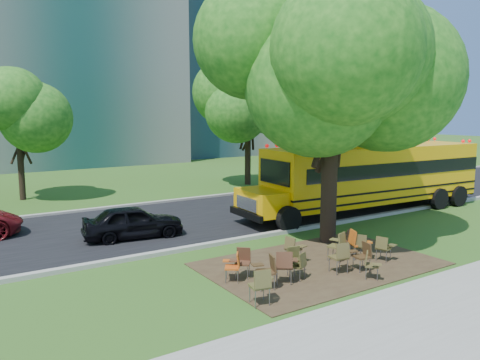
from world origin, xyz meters
TOP-DOWN VIEW (x-y plane):
  - ground at (0.00, 0.00)m, footprint 160.00×160.00m
  - sidewalk at (0.00, -5.00)m, footprint 60.00×4.00m
  - dirt_patch at (1.00, -0.50)m, footprint 7.00×4.50m
  - asphalt_road at (0.00, 7.00)m, footprint 80.00×8.00m
  - kerb_near at (0.00, 3.00)m, footprint 80.00×0.25m
  - kerb_far at (0.00, 11.10)m, footprint 80.00×0.25m
  - building_right at (24.00, 38.00)m, footprint 30.00×16.00m
  - bg_tree_2 at (-5.00, 16.00)m, footprint 4.80×4.80m
  - bg_tree_3 at (8.00, 14.00)m, footprint 5.60×5.60m
  - bg_tree_4 at (16.00, 13.00)m, footprint 5.00×5.00m
  - main_tree at (2.90, 1.19)m, footprint 7.20×7.20m
  - school_bus at (8.36, 4.01)m, footprint 12.66×3.46m
  - chair_0 at (-2.29, -2.05)m, footprint 0.69×0.55m
  - chair_1 at (-0.96, -1.25)m, footprint 0.81×0.64m
  - chair_2 at (-0.42, -1.21)m, footprint 0.54×0.62m
  - chair_3 at (-0.39, -0.96)m, footprint 0.63×0.51m
  - chair_4 at (0.90, -1.46)m, footprint 0.67×0.55m
  - chair_5 at (1.27, -2.23)m, footprint 0.53×0.67m
  - chair_6 at (1.61, -1.63)m, footprint 0.51×0.64m
  - chair_7 at (2.80, -1.39)m, footprint 0.61×0.56m
  - chair_8 at (-2.01, -0.35)m, footprint 0.55×0.70m
  - chair_9 at (-1.63, -0.18)m, footprint 0.73×0.58m
  - chair_10 at (0.36, 0.02)m, footprint 0.58×0.57m
  - chair_11 at (1.65, -0.59)m, footprint 0.64×0.72m
  - chair_12 at (2.27, -0.78)m, footprint 0.60×0.77m
  - chair_13 at (2.65, 0.04)m, footprint 0.52×0.62m
  - chair_14 at (2.33, -0.91)m, footprint 0.72×0.58m
  - chair_15 at (-1.55, -1.26)m, footprint 0.57×0.73m
  - black_car at (-2.74, 5.45)m, footprint 3.77×1.92m

SIDE VIEW (x-z plane):
  - ground at x=0.00m, z-range 0.00..0.00m
  - dirt_patch at x=1.00m, z-range 0.00..0.03m
  - sidewalk at x=0.00m, z-range 0.00..0.04m
  - asphalt_road at x=0.00m, z-range 0.00..0.04m
  - kerb_near at x=0.00m, z-range 0.00..0.14m
  - kerb_far at x=0.00m, z-range 0.00..0.14m
  - chair_13 at x=2.65m, z-range 0.09..0.86m
  - chair_5 at x=1.27m, z-range 0.09..0.87m
  - chair_2 at x=-0.42m, z-range 0.09..0.89m
  - chair_7 at x=2.80m, z-range 0.10..0.91m
  - chair_8 at x=-2.01m, z-range 0.10..0.92m
  - chair_10 at x=0.36m, z-range 0.10..0.94m
  - chair_9 at x=-1.63m, z-range 0.10..0.95m
  - chair_14 at x=2.33m, z-range 0.10..0.96m
  - chair_6 at x=1.61m, z-range 0.10..0.96m
  - chair_3 at x=-0.39m, z-range 0.10..0.97m
  - chair_15 at x=-1.55m, z-range 0.11..1.03m
  - chair_0 at x=-2.29m, z-range 0.11..1.04m
  - chair_11 at x=1.65m, z-range 0.11..1.05m
  - chair_4 at x=0.90m, z-range 0.11..1.05m
  - chair_1 at x=-0.96m, z-range 0.11..1.06m
  - chair_12 at x=2.27m, z-range 0.11..1.06m
  - black_car at x=-2.74m, z-range 0.00..1.23m
  - school_bus at x=8.36m, z-range 0.24..3.30m
  - bg_tree_2 at x=-5.00m, z-range 0.90..7.52m
  - bg_tree_4 at x=16.00m, z-range 0.92..7.77m
  - bg_tree_3 at x=8.00m, z-range 1.11..8.95m
  - main_tree at x=2.90m, z-range 1.18..10.78m
  - building_right at x=24.00m, z-range 0.00..25.00m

